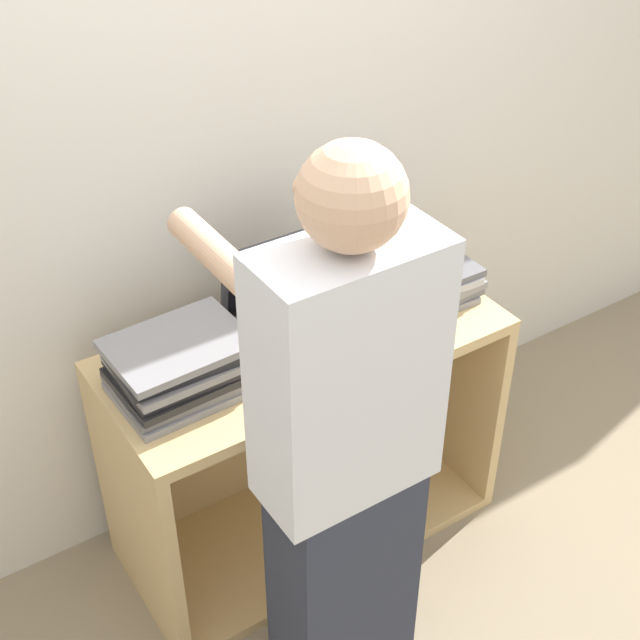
{
  "coord_description": "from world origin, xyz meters",
  "views": [
    {
      "loc": [
        -1.06,
        -1.44,
        2.28
      ],
      "look_at": [
        0.0,
        0.18,
        0.89
      ],
      "focal_mm": 50.0,
      "sensor_mm": 36.0,
      "label": 1
    }
  ],
  "objects_px": {
    "laptop_stack_left": "(181,365)",
    "laptop_stack_right": "(412,284)",
    "person": "(344,469)",
    "laptop_open": "(295,316)"
  },
  "relations": [
    {
      "from": "laptop_stack_left",
      "to": "person",
      "type": "bearing_deg",
      "value": -72.69
    },
    {
      "from": "person",
      "to": "laptop_open",
      "type": "bearing_deg",
      "value": 68.9
    },
    {
      "from": "laptop_open",
      "to": "laptop_stack_right",
      "type": "height_order",
      "value": "laptop_open"
    },
    {
      "from": "laptop_open",
      "to": "laptop_stack_left",
      "type": "height_order",
      "value": "laptop_open"
    },
    {
      "from": "laptop_stack_left",
      "to": "laptop_stack_right",
      "type": "bearing_deg",
      "value": 0.16
    },
    {
      "from": "laptop_open",
      "to": "laptop_stack_right",
      "type": "bearing_deg",
      "value": -7.26
    },
    {
      "from": "laptop_stack_right",
      "to": "person",
      "type": "bearing_deg",
      "value": -139.28
    },
    {
      "from": "person",
      "to": "laptop_stack_left",
      "type": "bearing_deg",
      "value": 107.31
    },
    {
      "from": "laptop_stack_left",
      "to": "laptop_stack_right",
      "type": "distance_m",
      "value": 0.76
    },
    {
      "from": "laptop_stack_left",
      "to": "laptop_stack_right",
      "type": "xyz_separation_m",
      "value": [
        0.76,
        0.0,
        -0.02
      ]
    }
  ]
}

